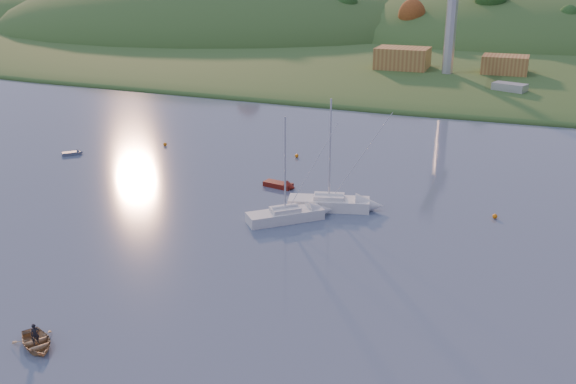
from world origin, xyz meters
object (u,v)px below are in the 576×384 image
(red_tender, at_px, (284,186))
(grey_dinghy, at_px, (75,153))
(sailboat_far, at_px, (329,202))
(canoe, at_px, (36,342))
(sailboat_near, at_px, (285,214))

(red_tender, height_order, grey_dinghy, red_tender)
(sailboat_far, relative_size, canoe, 3.15)
(canoe, bearing_deg, sailboat_near, 18.67)
(canoe, height_order, red_tender, red_tender)
(sailboat_far, distance_m, red_tender, 8.07)
(sailboat_far, xyz_separation_m, canoe, (-10.35, -31.45, -0.37))
(sailboat_near, bearing_deg, red_tender, 70.03)
(canoe, bearing_deg, grey_dinghy, 69.55)
(sailboat_far, xyz_separation_m, grey_dinghy, (-37.85, 6.98, -0.54))
(grey_dinghy, bearing_deg, red_tender, -50.21)
(sailboat_far, bearing_deg, grey_dinghy, 155.10)
(sailboat_near, bearing_deg, canoe, -147.55)
(sailboat_near, height_order, red_tender, sailboat_near)
(sailboat_near, relative_size, sailboat_far, 0.91)
(sailboat_far, bearing_deg, canoe, -122.67)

